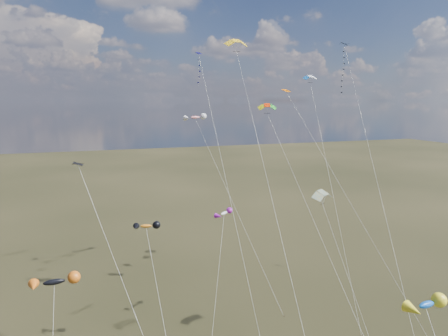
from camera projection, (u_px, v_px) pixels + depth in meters
name	position (u px, v px, depth m)	size (l,w,h in m)	color
diamond_black_high	(346.00, 81.00, 53.60)	(9.62, 28.54, 34.36)	black
diamond_navy_tall	(203.00, 87.00, 53.38)	(1.56, 21.58, 33.01)	#0E0B51
diamond_black_mid	(111.00, 251.00, 31.10)	(7.63, 14.19, 21.40)	black
diamond_orange_center	(321.00, 150.00, 50.94)	(9.46, 19.64, 28.00)	#F26600
parafoil_yellow	(237.00, 42.00, 45.88)	(2.75, 24.62, 33.94)	yellow
parafoil_blue_white	(311.00, 78.00, 58.62)	(4.38, 19.41, 30.54)	blue
parafoil_striped	(323.00, 193.00, 41.98)	(3.67, 10.02, 17.59)	gold
parafoil_tricolor	(268.00, 107.00, 50.91)	(3.40, 23.91, 26.48)	yellow
novelty_black_orange	(54.00, 282.00, 33.40)	(3.60, 6.99, 12.07)	black
novelty_orange_black	(146.00, 227.00, 40.78)	(2.48, 9.34, 14.26)	orange
novelty_white_purple	(224.00, 214.00, 46.50)	(5.00, 7.46, 13.91)	white
novelty_redwhite_stripe	(196.00, 118.00, 61.77)	(7.77, 20.58, 24.47)	#C1060C
novelty_blue_yellow	(427.00, 306.00, 23.07)	(2.40, 10.24, 15.27)	blue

